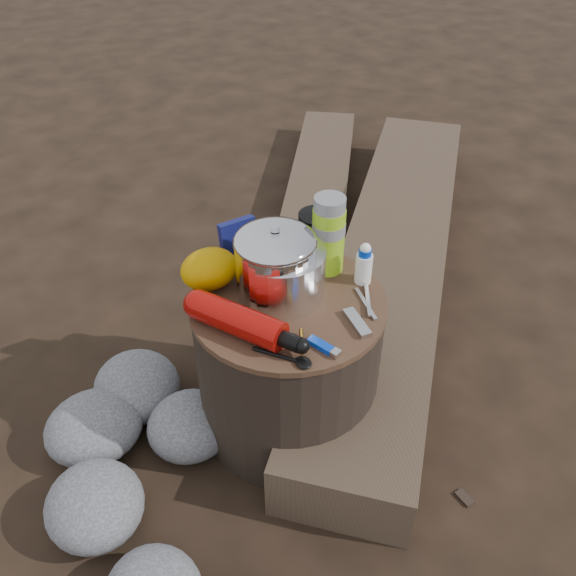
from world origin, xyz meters
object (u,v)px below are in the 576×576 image
log_main (394,259)px  thermos (328,235)px  camping_pot (275,264)px  travel_mug (316,238)px  fuel_bottle (238,321)px  stump (288,364)px

log_main → thermos: size_ratio=10.16×
camping_pot → log_main: bearing=27.5°
travel_mug → fuel_bottle: bearing=-152.4°
stump → log_main: size_ratio=0.23×
fuel_bottle → stump: bearing=-14.2°
camping_pot → travel_mug: bearing=26.3°
thermos → travel_mug: (-0.00, 0.05, -0.04)m
camping_pot → thermos: bearing=11.0°
thermos → camping_pot: bearing=-169.0°
log_main → camping_pot: size_ratio=10.98×
thermos → travel_mug: bearing=95.0°
camping_pot → stump: bearing=-64.9°
log_main → fuel_bottle: fuel_bottle is taller
fuel_bottle → travel_mug: (0.30, 0.16, 0.03)m
thermos → travel_mug: size_ratio=1.52×
camping_pot → fuel_bottle: camping_pot is taller
camping_pot → fuel_bottle: (-0.14, -0.08, -0.06)m
thermos → travel_mug: thermos is taller
log_main → thermos: thermos is taller
stump → thermos: thermos is taller
log_main → travel_mug: travel_mug is taller
log_main → fuel_bottle: (-0.81, -0.43, 0.39)m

